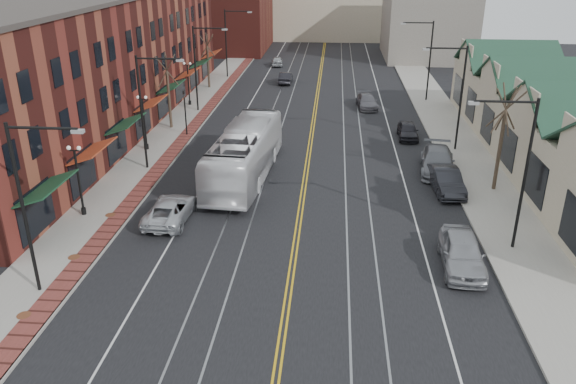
% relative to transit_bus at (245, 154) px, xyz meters
% --- Properties ---
extents(ground, '(160.00, 160.00, 0.00)m').
position_rel_transit_bus_xyz_m(ground, '(4.15, -14.91, -1.80)').
color(ground, black).
rests_on(ground, ground).
extents(sidewalk_left, '(4.00, 120.00, 0.15)m').
position_rel_transit_bus_xyz_m(sidewalk_left, '(-7.85, 5.09, -1.72)').
color(sidewalk_left, gray).
rests_on(sidewalk_left, ground).
extents(sidewalk_right, '(4.00, 120.00, 0.15)m').
position_rel_transit_bus_xyz_m(sidewalk_right, '(16.15, 5.09, -1.72)').
color(sidewalk_right, gray).
rests_on(sidewalk_right, ground).
extents(building_left, '(10.00, 50.00, 11.00)m').
position_rel_transit_bus_xyz_m(building_left, '(-14.85, 12.09, 3.70)').
color(building_left, maroon).
rests_on(building_left, ground).
extents(building_right, '(8.00, 36.00, 4.60)m').
position_rel_transit_bus_xyz_m(building_right, '(22.15, 5.09, 0.50)').
color(building_right, '#B6AD8C').
rests_on(building_right, ground).
extents(backdrop_left, '(14.00, 18.00, 14.00)m').
position_rel_transit_bus_xyz_m(backdrop_left, '(-11.85, 55.09, 5.20)').
color(backdrop_left, maroon).
rests_on(backdrop_left, ground).
extents(backdrop_mid, '(22.00, 14.00, 9.00)m').
position_rel_transit_bus_xyz_m(backdrop_mid, '(4.15, 70.09, 2.70)').
color(backdrop_mid, '#B6AD8C').
rests_on(backdrop_mid, ground).
extents(backdrop_right, '(12.00, 16.00, 11.00)m').
position_rel_transit_bus_xyz_m(backdrop_right, '(19.15, 50.09, 3.70)').
color(backdrop_right, slate).
rests_on(backdrop_right, ground).
extents(streetlight_l_0, '(3.33, 0.25, 8.00)m').
position_rel_transit_bus_xyz_m(streetlight_l_0, '(-6.90, -14.91, 3.23)').
color(streetlight_l_0, black).
rests_on(streetlight_l_0, sidewalk_left).
extents(streetlight_l_1, '(3.33, 0.25, 8.00)m').
position_rel_transit_bus_xyz_m(streetlight_l_1, '(-6.90, 1.09, 3.23)').
color(streetlight_l_1, black).
rests_on(streetlight_l_1, sidewalk_left).
extents(streetlight_l_2, '(3.33, 0.25, 8.00)m').
position_rel_transit_bus_xyz_m(streetlight_l_2, '(-6.90, 17.09, 3.23)').
color(streetlight_l_2, black).
rests_on(streetlight_l_2, sidewalk_left).
extents(streetlight_l_3, '(3.33, 0.25, 8.00)m').
position_rel_transit_bus_xyz_m(streetlight_l_3, '(-6.90, 33.09, 3.23)').
color(streetlight_l_3, black).
rests_on(streetlight_l_3, sidewalk_left).
extents(streetlight_r_0, '(3.33, 0.25, 8.00)m').
position_rel_transit_bus_xyz_m(streetlight_r_0, '(15.20, -8.91, 3.23)').
color(streetlight_r_0, black).
rests_on(streetlight_r_0, sidewalk_right).
extents(streetlight_r_1, '(3.33, 0.25, 8.00)m').
position_rel_transit_bus_xyz_m(streetlight_r_1, '(15.20, 7.09, 3.23)').
color(streetlight_r_1, black).
rests_on(streetlight_r_1, sidewalk_right).
extents(streetlight_r_2, '(3.33, 0.25, 8.00)m').
position_rel_transit_bus_xyz_m(streetlight_r_2, '(15.20, 23.09, 3.23)').
color(streetlight_r_2, black).
rests_on(streetlight_r_2, sidewalk_right).
extents(lamppost_l_1, '(0.84, 0.28, 4.27)m').
position_rel_transit_bus_xyz_m(lamppost_l_1, '(-8.65, -6.91, 0.41)').
color(lamppost_l_1, black).
rests_on(lamppost_l_1, sidewalk_left).
extents(lamppost_l_2, '(0.84, 0.28, 4.27)m').
position_rel_transit_bus_xyz_m(lamppost_l_2, '(-8.65, 5.09, 0.41)').
color(lamppost_l_2, black).
rests_on(lamppost_l_2, sidewalk_left).
extents(lamppost_l_3, '(0.84, 0.28, 4.27)m').
position_rel_transit_bus_xyz_m(lamppost_l_3, '(-8.65, 19.09, 0.41)').
color(lamppost_l_3, black).
rests_on(lamppost_l_3, sidewalk_left).
extents(tree_left_near, '(1.78, 1.37, 6.48)m').
position_rel_transit_bus_xyz_m(tree_left_near, '(-8.35, 11.09, 1.72)').
color(tree_left_near, '#382B21').
rests_on(tree_left_near, sidewalk_left).
extents(tree_left_far, '(1.66, 1.28, 6.02)m').
position_rel_transit_bus_xyz_m(tree_left_far, '(-8.35, 27.09, 1.48)').
color(tree_left_far, '#382B21').
rests_on(tree_left_far, sidewalk_left).
extents(tree_right_mid, '(1.90, 1.46, 6.93)m').
position_rel_transit_bus_xyz_m(tree_right_mid, '(16.65, -0.91, 1.95)').
color(tree_right_mid, '#382B21').
rests_on(tree_right_mid, sidewalk_right).
extents(manhole_near, '(0.60, 0.60, 0.02)m').
position_rel_transit_bus_xyz_m(manhole_near, '(-7.05, -16.91, -1.64)').
color(manhole_near, '#592D19').
rests_on(manhole_near, sidewalk_left).
extents(manhole_mid, '(0.60, 0.60, 0.02)m').
position_rel_transit_bus_xyz_m(manhole_mid, '(-7.05, -11.91, -1.64)').
color(manhole_mid, '#592D19').
rests_on(manhole_mid, sidewalk_left).
extents(manhole_far, '(0.60, 0.60, 0.02)m').
position_rel_transit_bus_xyz_m(manhole_far, '(-7.05, -6.91, -1.64)').
color(manhole_far, '#592D19').
rests_on(manhole_far, sidewalk_left).
extents(traffic_signal, '(0.18, 0.15, 3.80)m').
position_rel_transit_bus_xyz_m(traffic_signal, '(-6.45, 9.09, 0.55)').
color(traffic_signal, black).
rests_on(traffic_signal, sidewalk_left).
extents(transit_bus, '(3.91, 13.08, 3.59)m').
position_rel_transit_bus_xyz_m(transit_bus, '(0.00, 0.00, 0.00)').
color(transit_bus, white).
rests_on(transit_bus, ground).
extents(parked_suv, '(2.42, 5.02, 1.38)m').
position_rel_transit_bus_xyz_m(parked_suv, '(-3.35, -7.01, -1.11)').
color(parked_suv, silver).
rests_on(parked_suv, ground).
extents(parked_car_a, '(2.25, 5.05, 1.69)m').
position_rel_transit_bus_xyz_m(parked_car_a, '(12.53, -11.03, -0.95)').
color(parked_car_a, '#A0A1A7').
rests_on(parked_car_a, ground).
extents(parked_car_b, '(1.95, 4.78, 1.54)m').
position_rel_transit_bus_xyz_m(parked_car_b, '(13.45, -1.32, -1.02)').
color(parked_car_b, '#222227').
rests_on(parked_car_b, ground).
extents(parked_car_c, '(3.01, 5.90, 1.64)m').
position_rel_transit_bus_xyz_m(parked_car_c, '(13.45, 2.27, -0.98)').
color(parked_car_c, slate).
rests_on(parked_car_c, ground).
extents(parked_car_d, '(1.66, 4.00, 1.35)m').
position_rel_transit_bus_xyz_m(parked_car_d, '(12.25, 10.05, -1.12)').
color(parked_car_d, black).
rests_on(parked_car_d, ground).
extents(distant_car_left, '(1.47, 4.04, 1.32)m').
position_rel_transit_bus_xyz_m(distant_car_left, '(0.18, 30.44, -1.14)').
color(distant_car_left, black).
rests_on(distant_car_left, ground).
extents(distant_car_right, '(2.28, 4.70, 1.32)m').
position_rel_transit_bus_xyz_m(distant_car_right, '(9.28, 19.77, -1.14)').
color(distant_car_right, '#5E5D64').
rests_on(distant_car_right, ground).
extents(distant_car_far, '(1.87, 3.90, 1.28)m').
position_rel_transit_bus_xyz_m(distant_car_far, '(-1.97, 41.44, -1.15)').
color(distant_car_far, '#A9ADB1').
rests_on(distant_car_far, ground).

